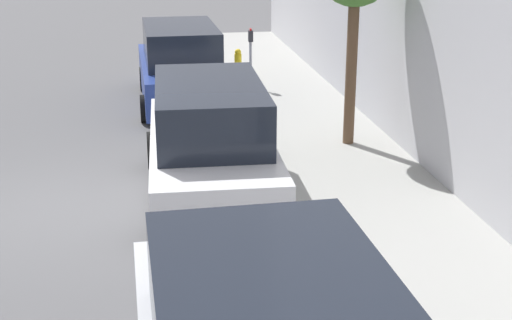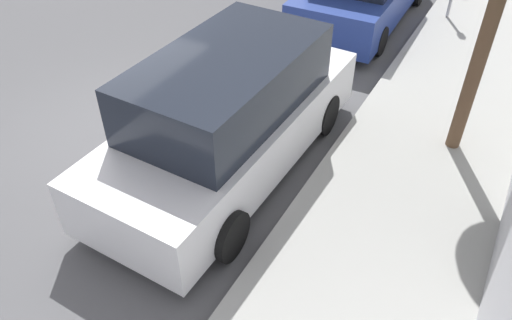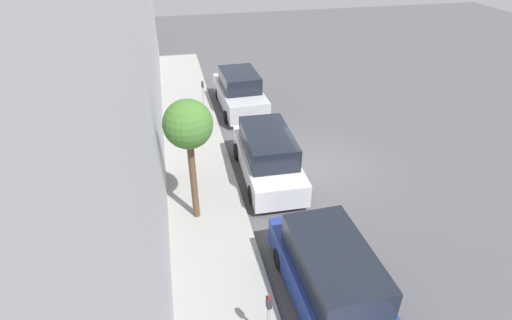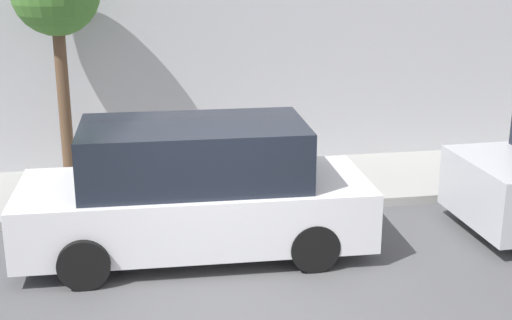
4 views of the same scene
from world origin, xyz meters
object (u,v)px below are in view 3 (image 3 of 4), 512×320
parked_suv_nearest (240,92)px  street_tree (188,126)px  parking_meter_near (203,91)px  parking_meter_far (269,314)px  parked_minivan_third (332,279)px  parked_minivan_second (268,156)px

parked_suv_nearest → street_tree: bearing=70.2°
parking_meter_near → parking_meter_far: bearing=90.0°
parked_suv_nearest → parking_meter_far: (1.83, 13.36, 0.14)m
parked_minivan_third → parking_meter_far: bearing=23.3°
parking_meter_near → parked_minivan_second: bearing=104.0°
parked_suv_nearest → street_tree: (3.02, 8.42, 2.50)m
parking_meter_near → parking_meter_far: 13.73m
parked_suv_nearest → parked_minivan_third: (0.02, 12.58, -0.01)m
parked_minivan_second → parked_suv_nearest: bearing=-91.2°
parked_minivan_second → street_tree: bearing=34.3°
parked_suv_nearest → parked_minivan_third: bearing=89.9°
parking_meter_near → parked_suv_nearest: bearing=168.5°
parking_meter_far → parked_minivan_third: bearing=-156.7°
parked_minivan_third → parking_meter_near: size_ratio=3.59×
parked_minivan_second → parked_minivan_third: bearing=91.1°
parked_minivan_second → parked_minivan_third: 6.13m
parked_suv_nearest → parking_meter_near: parked_suv_nearest is taller
parking_meter_far → street_tree: bearing=-76.4°
parked_minivan_second → parking_meter_far: (1.70, 6.91, 0.15)m
parked_suv_nearest → street_tree: street_tree is taller
parked_minivan_second → parking_meter_near: parked_minivan_second is taller
parked_minivan_second → parking_meter_far: 7.12m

